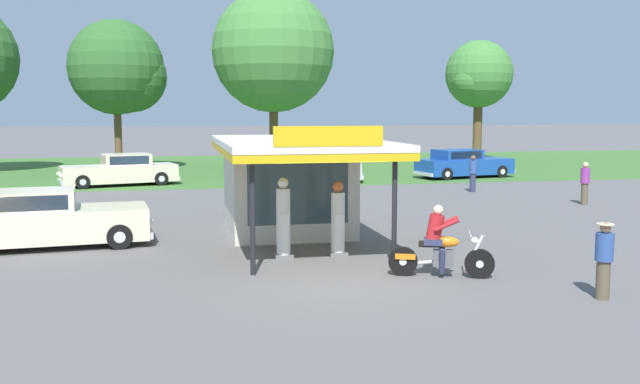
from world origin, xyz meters
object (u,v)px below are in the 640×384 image
object	(u,v)px
parked_car_second_row_spare	(120,171)
parked_car_back_row_centre	(463,164)
parked_car_back_row_left	(316,168)
bystander_strolling_foreground	(604,259)
bystander_chatting_near_pumps	(585,182)
gas_pump_nearside	(283,221)
featured_classic_sedan	(51,221)
motorcycle_with_rider	(440,247)
gas_pump_offside	(338,222)
bystander_standing_back_lot	(473,173)
bystander_leaning_by_kiosk	(248,184)

from	to	relation	value
parked_car_second_row_spare	parked_car_back_row_centre	world-z (taller)	same
parked_car_back_row_left	bystander_strolling_foreground	distance (m)	22.87
bystander_chatting_near_pumps	bystander_strolling_foreground	world-z (taller)	bystander_chatting_near_pumps
gas_pump_nearside	featured_classic_sedan	world-z (taller)	gas_pump_nearside
motorcycle_with_rider	bystander_strolling_foreground	xyz separation A→B (m)	(2.39, -2.35, 0.13)
bystander_chatting_near_pumps	bystander_strolling_foreground	distance (m)	14.35
motorcycle_with_rider	featured_classic_sedan	xyz separation A→B (m)	(-8.80, 5.33, 0.05)
gas_pump_offside	parked_car_second_row_spare	world-z (taller)	gas_pump_offside
parked_car_back_row_centre	bystander_chatting_near_pumps	world-z (taller)	bystander_chatting_near_pumps
gas_pump_offside	bystander_standing_back_lot	bearing A→B (deg)	53.09
gas_pump_nearside	motorcycle_with_rider	size ratio (longest dim) A/B	0.91
gas_pump_offside	parked_car_back_row_centre	distance (m)	21.67
bystander_leaning_by_kiosk	bystander_standing_back_lot	distance (m)	10.83
gas_pump_offside	motorcycle_with_rider	world-z (taller)	gas_pump_offside
parked_car_back_row_left	bystander_leaning_by_kiosk	xyz separation A→B (m)	(-4.43, -8.96, 0.21)
parked_car_back_row_centre	bystander_leaning_by_kiosk	xyz separation A→B (m)	(-12.68, -9.55, 0.18)
gas_pump_offside	bystander_strolling_foreground	size ratio (longest dim) A/B	1.25
gas_pump_nearside	parked_car_second_row_spare	world-z (taller)	gas_pump_nearside
parked_car_second_row_spare	bystander_chatting_near_pumps	distance (m)	20.98
motorcycle_with_rider	parked_car_back_row_centre	size ratio (longest dim) A/B	0.38
bystander_strolling_foreground	bystander_standing_back_lot	size ratio (longest dim) A/B	0.91
bystander_chatting_near_pumps	bystander_leaning_by_kiosk	distance (m)	12.88
gas_pump_offside	motorcycle_with_rider	xyz separation A→B (m)	(1.63, -2.65, -0.19)
bystander_strolling_foreground	bystander_standing_back_lot	distance (m)	17.80
featured_classic_sedan	bystander_leaning_by_kiosk	size ratio (longest dim) A/B	3.06
parked_car_second_row_spare	parked_car_back_row_centre	xyz separation A→B (m)	(17.82, 0.28, 0.01)
parked_car_back_row_centre	motorcycle_with_rider	bearing A→B (deg)	-114.84
parked_car_back_row_centre	bystander_strolling_foreground	distance (m)	24.57
motorcycle_with_rider	bystander_standing_back_lot	distance (m)	16.49
featured_classic_sedan	parked_car_back_row_left	size ratio (longest dim) A/B	1.00
bystander_chatting_near_pumps	bystander_strolling_foreground	size ratio (longest dim) A/B	1.10
parked_car_back_row_left	parked_car_back_row_centre	world-z (taller)	parked_car_back_row_centre
parked_car_second_row_spare	parked_car_back_row_left	size ratio (longest dim) A/B	1.12
featured_classic_sedan	bystander_chatting_near_pumps	world-z (taller)	bystander_chatting_near_pumps
bystander_strolling_foreground	parked_car_second_row_spare	bearing A→B (deg)	114.28
motorcycle_with_rider	parked_car_back_row_centre	bearing A→B (deg)	65.16
featured_classic_sedan	bystander_standing_back_lot	world-z (taller)	bystander_standing_back_lot
featured_classic_sedan	bystander_leaning_by_kiosk	bearing A→B (deg)	46.52
bystander_chatting_near_pumps	bystander_leaning_by_kiosk	world-z (taller)	bystander_leaning_by_kiosk
bystander_leaning_by_kiosk	bystander_strolling_foreground	bearing A→B (deg)	-69.10
gas_pump_nearside	bystander_standing_back_lot	world-z (taller)	gas_pump_nearside
motorcycle_with_rider	bystander_leaning_by_kiosk	distance (m)	11.90
gas_pump_nearside	parked_car_back_row_left	distance (m)	18.41
parked_car_back_row_left	gas_pump_offside	bearing A→B (deg)	-99.99
parked_car_second_row_spare	bystander_leaning_by_kiosk	distance (m)	10.60
parked_car_back_row_centre	featured_classic_sedan	bearing A→B (deg)	-139.67
motorcycle_with_rider	bystander_chatting_near_pumps	bearing A→B (deg)	45.10
featured_classic_sedan	parked_car_second_row_spare	size ratio (longest dim) A/B	0.90
gas_pump_nearside	parked_car_second_row_spare	bearing A→B (deg)	105.57
featured_classic_sedan	bystander_standing_back_lot	distance (m)	18.76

